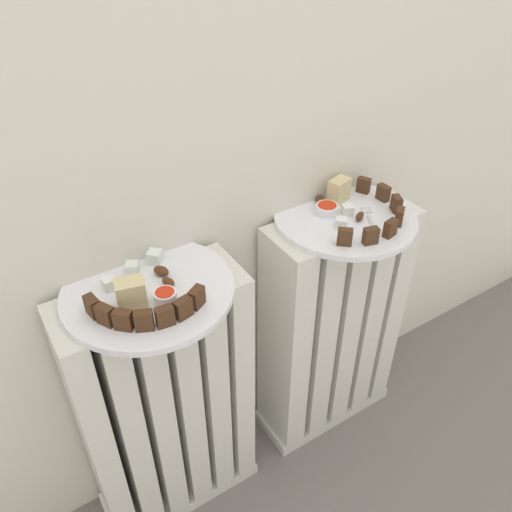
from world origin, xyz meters
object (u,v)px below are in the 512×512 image
object	(u,v)px
jam_bowl_left	(165,297)
fork	(370,218)
radiator_right	(331,328)
jam_bowl_right	(327,209)
plate_left	(148,290)
plate_right	(345,217)
radiator_left	(168,408)

from	to	relation	value
jam_bowl_left	fork	world-z (taller)	jam_bowl_left
radiator_right	jam_bowl_right	size ratio (longest dim) A/B	13.21
jam_bowl_right	fork	xyz separation A→B (m)	(0.06, -0.06, -0.01)
radiator_right	jam_bowl_right	bearing A→B (deg)	139.59
jam_bowl_right	plate_left	bearing A→B (deg)	-176.50
radiator_right	jam_bowl_left	world-z (taller)	jam_bowl_left
plate_left	jam_bowl_right	world-z (taller)	jam_bowl_right
plate_right	fork	world-z (taller)	fork
jam_bowl_right	fork	distance (m)	0.09
radiator_left	radiator_right	bearing A→B (deg)	0.00
fork	plate_left	bearing A→B (deg)	175.27
plate_left	jam_bowl_right	distance (m)	0.41
jam_bowl_right	fork	size ratio (longest dim) A/B	0.50
radiator_right	radiator_left	bearing A→B (deg)	180.00
jam_bowl_left	plate_left	bearing A→B (deg)	101.29
jam_bowl_left	fork	bearing A→B (deg)	1.62
radiator_left	plate_right	size ratio (longest dim) A/B	2.10
plate_right	jam_bowl_right	size ratio (longest dim) A/B	6.28
radiator_left	plate_left	world-z (taller)	plate_left
plate_left	radiator_right	bearing A→B (deg)	0.00
jam_bowl_left	jam_bowl_right	world-z (taller)	jam_bowl_left
radiator_left	jam_bowl_left	xyz separation A→B (m)	(0.01, -0.05, 0.34)
jam_bowl_right	fork	bearing A→B (deg)	-45.97
plate_left	fork	bearing A→B (deg)	-4.73
radiator_right	plate_right	distance (m)	0.32
jam_bowl_left	fork	distance (m)	0.46
plate_left	jam_bowl_left	world-z (taller)	jam_bowl_left
radiator_left	plate_right	world-z (taller)	plate_right
plate_right	jam_bowl_right	world-z (taller)	jam_bowl_right
plate_left	fork	size ratio (longest dim) A/B	3.15
jam_bowl_right	plate_right	bearing A→B (deg)	-40.41
radiator_left	jam_bowl_left	distance (m)	0.34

